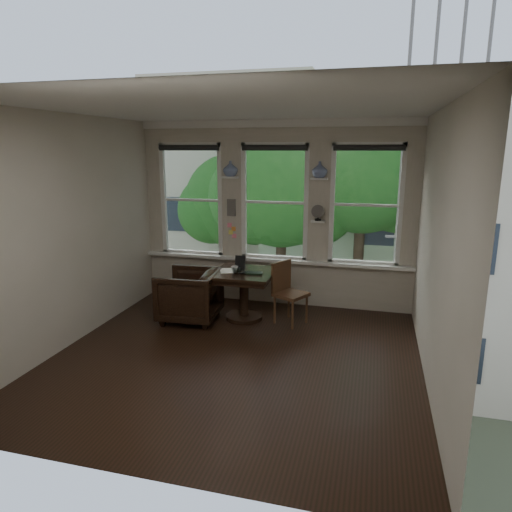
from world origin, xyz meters
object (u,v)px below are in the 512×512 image
(table, at_px, (244,295))
(armchair_left, at_px, (189,295))
(side_chair_right, at_px, (291,294))
(mug, at_px, (234,270))
(laptop, at_px, (251,274))

(table, relative_size, armchair_left, 1.04)
(table, height_order, side_chair_right, side_chair_right)
(armchair_left, bearing_deg, side_chair_right, 96.52)
(table, xyz_separation_m, mug, (-0.12, -0.09, 0.42))
(table, height_order, mug, mug)
(side_chair_right, bearing_deg, laptop, 131.17)
(table, bearing_deg, laptop, -42.43)
(side_chair_right, xyz_separation_m, mug, (-0.84, -0.10, 0.34))
(table, height_order, armchair_left, armchair_left)
(armchair_left, relative_size, laptop, 2.67)
(table, bearing_deg, mug, -142.12)
(armchair_left, bearing_deg, table, 104.96)
(table, distance_m, side_chair_right, 0.73)
(side_chair_right, relative_size, laptop, 2.85)
(table, distance_m, laptop, 0.44)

